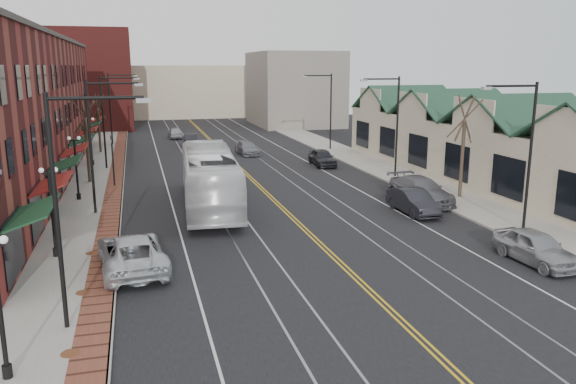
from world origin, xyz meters
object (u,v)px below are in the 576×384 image
transit_bus (209,178)px  parked_car_b (414,202)px  parked_car_a (536,247)px  parked_car_d (322,158)px  parked_suv (132,253)px  parked_car_c (421,190)px

transit_bus → parked_car_b: bearing=162.0°
parked_car_a → parked_car_b: 9.73m
parked_car_d → transit_bus: bearing=-130.4°
parked_suv → parked_car_b: 17.78m
transit_bus → parked_car_c: transit_bus is taller
parked_suv → parked_car_c: (18.60, 8.09, 0.02)m
transit_bus → parked_car_c: 14.00m
parked_suv → parked_car_c: 20.28m
parked_car_d → parked_car_a: bearing=-84.7°
parked_car_c → parked_car_b: bearing=-130.7°
parked_car_b → transit_bus: bearing=157.1°
parked_car_a → parked_car_b: (-1.20, 9.65, -0.02)m
parked_car_a → parked_car_d: (-1.23, 27.25, -0.01)m
parked_car_a → parked_car_c: (0.57, 12.02, 0.07)m
parked_car_a → parked_car_c: bearing=84.5°
parked_suv → parked_car_c: size_ratio=1.01×
parked_car_a → parked_car_b: size_ratio=1.00×
parked_car_a → parked_car_c: size_ratio=0.78×
parked_suv → parked_car_a: 18.46m
parked_car_b → parked_car_c: bearing=52.4°
parked_car_b → parked_car_c: size_ratio=0.78×
transit_bus → parked_car_a: (13.17, -14.51, -1.12)m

